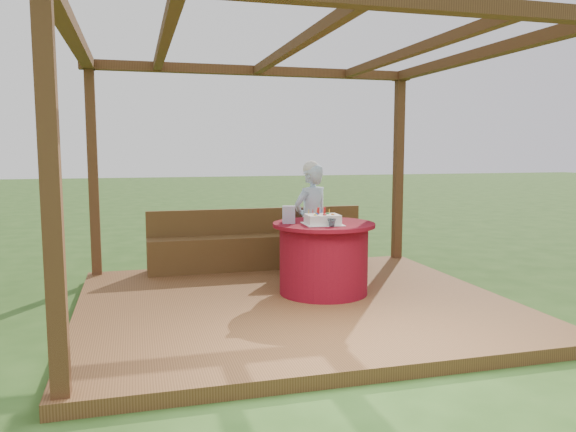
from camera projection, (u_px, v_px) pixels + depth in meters
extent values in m
plane|color=#294C19|center=(294.00, 310.00, 6.06)|extent=(60.00, 60.00, 0.00)
cube|color=brown|center=(294.00, 305.00, 6.06)|extent=(4.50, 4.00, 0.12)
cube|color=brown|center=(52.00, 199.00, 3.54)|extent=(0.12, 0.12, 2.60)
cube|color=brown|center=(93.00, 174.00, 7.14)|extent=(0.12, 0.12, 2.60)
cube|color=brown|center=(398.00, 171.00, 8.25)|extent=(0.12, 0.12, 2.60)
cube|color=brown|center=(256.00, 71.00, 7.53)|extent=(4.50, 0.14, 0.12)
cube|color=brown|center=(73.00, 35.00, 5.18)|extent=(0.14, 4.00, 0.12)
cube|color=brown|center=(477.00, 55.00, 6.29)|extent=(0.14, 4.00, 0.12)
cube|color=brown|center=(165.00, 40.00, 5.39)|extent=(0.10, 3.70, 0.10)
cube|color=brown|center=(294.00, 46.00, 5.73)|extent=(0.10, 3.70, 0.10)
cube|color=brown|center=(410.00, 52.00, 6.07)|extent=(0.10, 3.70, 0.10)
cube|color=brown|center=(260.00, 251.00, 7.65)|extent=(3.00, 0.42, 0.45)
cube|color=brown|center=(257.00, 221.00, 7.78)|extent=(3.00, 0.06, 0.35)
cylinder|color=maroon|center=(324.00, 260.00, 6.29)|extent=(0.99, 0.99, 0.76)
cylinder|color=maroon|center=(324.00, 225.00, 6.24)|extent=(1.14, 1.14, 0.04)
cube|color=#341C10|center=(302.00, 244.00, 7.24)|extent=(0.46, 0.46, 0.05)
cylinder|color=#341C10|center=(291.00, 262.00, 7.09)|extent=(0.04, 0.04, 0.40)
cylinder|color=#341C10|center=(316.00, 261.00, 7.12)|extent=(0.04, 0.04, 0.40)
cylinder|color=#341C10|center=(288.00, 257.00, 7.40)|extent=(0.04, 0.04, 0.40)
cylinder|color=#341C10|center=(312.00, 256.00, 7.44)|extent=(0.04, 0.04, 0.40)
cube|color=#341C10|center=(300.00, 225.00, 7.39)|extent=(0.40, 0.10, 0.45)
imported|color=#98C2E2|center=(311.00, 221.00, 7.11)|extent=(0.61, 0.52, 1.43)
sphere|color=white|center=(311.00, 169.00, 7.03)|extent=(0.21, 0.21, 0.21)
cube|color=white|center=(323.00, 224.00, 6.12)|extent=(0.43, 0.43, 0.01)
cube|color=white|center=(323.00, 219.00, 6.11)|extent=(0.37, 0.30, 0.10)
cylinder|color=red|center=(318.00, 211.00, 6.13)|extent=(0.03, 0.03, 0.08)
cylinder|color=red|center=(324.00, 211.00, 6.15)|extent=(0.03, 0.03, 0.08)
sphere|color=yellow|center=(316.00, 214.00, 6.02)|extent=(0.04, 0.04, 0.04)
sphere|color=red|center=(325.00, 214.00, 6.04)|extent=(0.04, 0.04, 0.04)
sphere|color=orange|center=(333.00, 214.00, 6.09)|extent=(0.04, 0.04, 0.04)
sphere|color=blue|center=(317.00, 213.00, 6.11)|extent=(0.04, 0.04, 0.04)
sphere|color=green|center=(328.00, 213.00, 6.15)|extent=(0.04, 0.04, 0.04)
cube|color=pink|center=(289.00, 215.00, 6.18)|extent=(0.15, 0.11, 0.19)
imported|color=silver|center=(332.00, 223.00, 5.94)|extent=(0.10, 0.10, 0.08)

